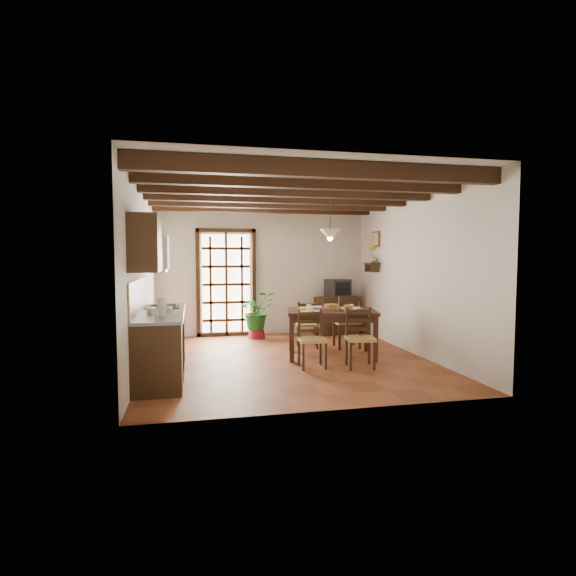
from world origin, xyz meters
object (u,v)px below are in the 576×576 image
object	(u,v)px
chair_near_right	(360,349)
chair_far_right	(347,331)
crt_tv	(338,288)
dining_table	(331,316)
pendant_lamp	(330,233)
chair_near_left	(312,350)
chair_far_left	(307,333)
potted_plant	(257,311)
sideboard	(338,315)
kitchen_counter	(161,343)

from	to	relation	value
chair_near_right	chair_far_right	world-z (taller)	chair_far_right
crt_tv	chair_near_right	bearing A→B (deg)	-116.19
dining_table	pendant_lamp	size ratio (longest dim) A/B	1.93
chair_near_left	chair_far_left	world-z (taller)	chair_far_left
potted_plant	chair_far_right	bearing A→B (deg)	-41.04
chair_far_left	potted_plant	world-z (taller)	potted_plant
chair_near_right	sideboard	bearing A→B (deg)	86.95
chair_near_left	pendant_lamp	size ratio (longest dim) A/B	1.03
sideboard	potted_plant	size ratio (longest dim) A/B	0.46
chair_near_left	dining_table	bearing A→B (deg)	54.05
crt_tv	chair_far_left	bearing A→B (deg)	-141.66
sideboard	chair_near_left	bearing A→B (deg)	-127.89
chair_near_right	potted_plant	distance (m)	3.03
chair_near_left	pendant_lamp	distance (m)	2.03
pendant_lamp	crt_tv	bearing A→B (deg)	67.92
dining_table	chair_far_left	distance (m)	0.93
sideboard	pendant_lamp	bearing A→B (deg)	-124.32
kitchen_counter	chair_far_right	bearing A→B (deg)	22.06
chair_far_left	chair_far_right	world-z (taller)	chair_far_right
dining_table	chair_far_right	size ratio (longest dim) A/B	1.67
chair_near_left	crt_tv	size ratio (longest dim) A/B	1.60
chair_far_left	pendant_lamp	distance (m)	1.95
chair_far_left	dining_table	bearing A→B (deg)	114.42
chair_near_left	crt_tv	world-z (taller)	crt_tv
chair_near_left	chair_far_right	distance (m)	1.67
chair_far_right	dining_table	bearing A→B (deg)	54.01
dining_table	crt_tv	xyz separation A→B (m)	(0.84, 2.16, 0.31)
chair_far_left	potted_plant	bearing A→B (deg)	-45.33
dining_table	chair_far_right	world-z (taller)	chair_far_right
kitchen_counter	chair_near_right	bearing A→B (deg)	-2.93
chair_far_left	potted_plant	size ratio (longest dim) A/B	0.42
dining_table	pendant_lamp	bearing A→B (deg)	102.01
sideboard	crt_tv	world-z (taller)	crt_tv
kitchen_counter	chair_near_left	distance (m)	2.22
chair_near_left	kitchen_counter	bearing A→B (deg)	-177.72
kitchen_counter	pendant_lamp	bearing A→B (deg)	15.55
sideboard	chair_far_left	bearing A→B (deg)	-139.70
chair_near_right	potted_plant	xyz separation A→B (m)	(-1.19, 2.77, 0.29)
chair_far_right	crt_tv	bearing A→B (deg)	-99.75
chair_far_right	crt_tv	size ratio (longest dim) A/B	1.79
chair_near_right	potted_plant	size ratio (longest dim) A/B	0.44
kitchen_counter	crt_tv	xyz separation A→B (m)	(3.56, 2.82, 0.53)
chair_near_right	chair_far_right	bearing A→B (deg)	86.85
potted_plant	dining_table	bearing A→B (deg)	-63.32
chair_near_right	potted_plant	bearing A→B (deg)	122.19
chair_near_left	crt_tv	bearing A→B (deg)	66.58
dining_table	potted_plant	world-z (taller)	potted_plant
kitchen_counter	potted_plant	distance (m)	3.15
crt_tv	pendant_lamp	world-z (taller)	pendant_lamp
potted_plant	pendant_lamp	world-z (taller)	pendant_lamp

